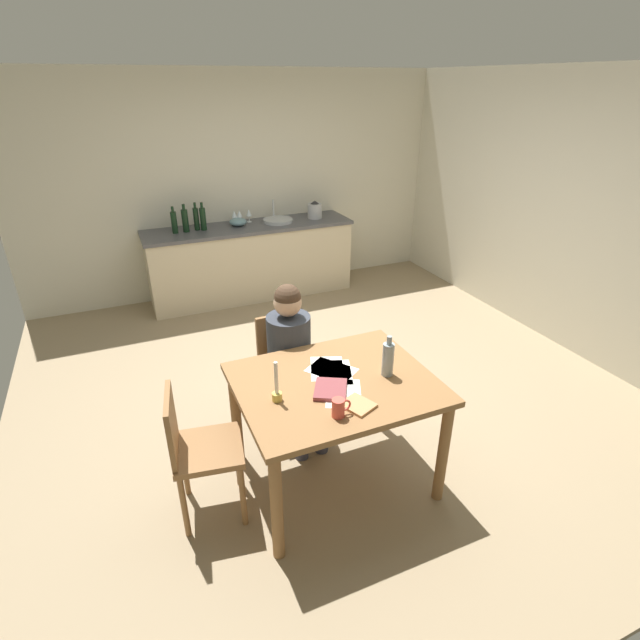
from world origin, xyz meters
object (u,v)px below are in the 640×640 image
object	(u,v)px
bottle_vinegar	(185,220)
mixing_bowl	(238,222)
wine_glass_by_kettle	(239,214)
chair_at_table	(286,366)
chair_side_empty	(198,448)
bottle_sauce	(203,218)
bottle_oil	(174,222)
candlestick	(277,390)
stovetop_kettle	(315,210)
bottle_wine_red	(196,218)
wine_glass_near_sink	(249,213)
dining_table	(335,396)
wine_glass_back_left	(234,215)
book_magazine	(330,390)
wine_bottle_on_table	(388,359)
sink_unit	(278,220)
book_cookery	(358,405)
coffee_mug	(339,408)
person_seated	(293,354)

from	to	relation	value
bottle_vinegar	mixing_bowl	world-z (taller)	bottle_vinegar
wine_glass_by_kettle	chair_at_table	bearing A→B (deg)	-98.28
chair_side_empty	bottle_sauce	world-z (taller)	bottle_sauce
chair_at_table	bottle_oil	distance (m)	2.65
candlestick	stovetop_kettle	bearing A→B (deg)	63.78
bottle_wine_red	bottle_sauce	world-z (taller)	bottle_sauce
chair_side_empty	wine_glass_near_sink	world-z (taller)	wine_glass_near_sink
dining_table	bottle_wine_red	distance (m)	3.37
wine_glass_back_left	book_magazine	bearing A→B (deg)	-95.38
wine_glass_by_kettle	bottle_vinegar	bearing A→B (deg)	-168.85
bottle_vinegar	wine_glass_by_kettle	size ratio (longest dim) A/B	2.05
book_magazine	bottle_oil	size ratio (longest dim) A/B	0.73
chair_side_empty	bottle_wine_red	distance (m)	3.38
wine_glass_near_sink	wine_glass_back_left	distance (m)	0.18
wine_bottle_on_table	sink_unit	world-z (taller)	sink_unit
book_magazine	wine_glass_near_sink	size ratio (longest dim) A/B	1.43
book_magazine	book_cookery	size ratio (longest dim) A/B	1.27
chair_side_empty	bottle_wine_red	world-z (taller)	bottle_wine_red
bottle_vinegar	wine_bottle_on_table	bearing A→B (deg)	-78.71
wine_glass_near_sink	wine_glass_back_left	size ratio (longest dim) A/B	1.00
coffee_mug	book_cookery	distance (m)	0.15
chair_at_table	person_seated	distance (m)	0.24
wine_bottle_on_table	bottle_sauce	world-z (taller)	bottle_sauce
bottle_wine_red	wine_glass_by_kettle	xyz separation A→B (m)	(0.53, 0.10, -0.03)
bottle_vinegar	bottle_sauce	distance (m)	0.20
bottle_vinegar	wine_glass_back_left	xyz separation A→B (m)	(0.60, 0.13, -0.03)
dining_table	wine_glass_back_left	world-z (taller)	wine_glass_back_left
wine_glass_near_sink	wine_glass_back_left	world-z (taller)	same
person_seated	stovetop_kettle	world-z (taller)	person_seated
book_cookery	bottle_sauce	world-z (taller)	bottle_sauce
wine_bottle_on_table	bottle_oil	xyz separation A→B (m)	(-0.80, 3.36, 0.13)
stovetop_kettle	bottle_sauce	bearing A→B (deg)	179.62
sink_unit	wine_glass_near_sink	distance (m)	0.36
person_seated	bottle_vinegar	bearing A→B (deg)	95.76
person_seated	mixing_bowl	xyz separation A→B (m)	(0.34, 2.74, 0.27)
sink_unit	bottle_oil	xyz separation A→B (m)	(-1.22, 0.00, 0.11)
person_seated	book_cookery	xyz separation A→B (m)	(0.08, -0.87, 0.11)
chair_side_empty	book_cookery	world-z (taller)	chair_side_empty
bottle_vinegar	wine_glass_near_sink	world-z (taller)	bottle_vinegar
wine_bottle_on_table	bottle_vinegar	size ratio (longest dim) A/B	0.87
sink_unit	person_seated	bearing A→B (deg)	-106.93
coffee_mug	book_magazine	distance (m)	0.24
mixing_bowl	person_seated	bearing A→B (deg)	-96.98
bottle_wine_red	wine_glass_near_sink	bearing A→B (deg)	8.94
wine_glass_near_sink	candlestick	bearing A→B (deg)	-103.49
sink_unit	stovetop_kettle	xyz separation A→B (m)	(0.49, -0.00, 0.08)
dining_table	chair_side_empty	size ratio (longest dim) A/B	1.37
chair_at_table	wine_glass_back_left	world-z (taller)	wine_glass_back_left
book_cookery	mixing_bowl	bearing A→B (deg)	63.02
bottle_oil	mixing_bowl	bearing A→B (deg)	2.11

